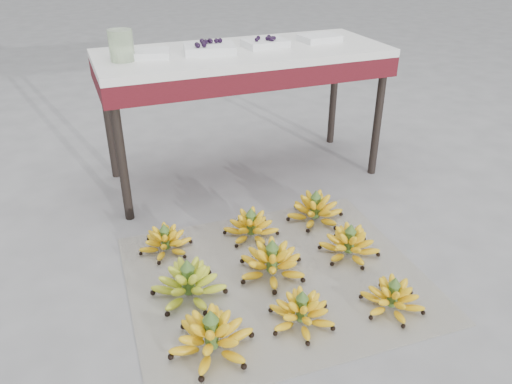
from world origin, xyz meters
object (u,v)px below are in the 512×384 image
object	(u,v)px
newspaper_mat	(276,277)
bunch_front_center	(301,312)
tray_left	(209,48)
tray_right	(265,43)
bunch_front_left	(212,337)
bunch_mid_left	(189,284)
bunch_front_right	(392,298)
vendor_table	(243,65)
bunch_mid_center	(272,263)
bunch_mid_right	(349,244)
bunch_back_right	(315,210)
bunch_back_center	(251,227)
glass_jar	(121,45)
tray_far_right	(320,38)
tray_far_left	(148,54)
bunch_back_left	(166,242)

from	to	relation	value
newspaper_mat	bunch_front_center	world-z (taller)	bunch_front_center
tray_left	tray_right	size ratio (longest dim) A/B	1.20
bunch_front_left	bunch_mid_left	world-z (taller)	bunch_front_left
bunch_front_right	vendor_table	size ratio (longest dim) A/B	0.17
bunch_front_left	bunch_mid_center	world-z (taller)	bunch_front_left
vendor_table	tray_right	bearing A→B (deg)	3.40
bunch_front_center	bunch_mid_center	distance (m)	0.32
newspaper_mat	bunch_front_right	distance (m)	0.50
tray_left	bunch_mid_right	bearing A→B (deg)	-69.62
bunch_front_right	bunch_back_right	xyz separation A→B (m)	(0.02, 0.71, 0.01)
bunch_front_left	tray_right	bearing A→B (deg)	68.44
bunch_back_center	bunch_back_right	distance (m)	0.36
bunch_mid_left	bunch_mid_right	distance (m)	0.76
glass_jar	bunch_mid_left	bearing A→B (deg)	-87.68
bunch_back_right	tray_far_right	xyz separation A→B (m)	(0.33, 0.67, 0.71)
tray_right	vendor_table	bearing A→B (deg)	-176.60
bunch_mid_left	tray_far_right	distance (m)	1.65
vendor_table	tray_far_right	world-z (taller)	tray_far_right
newspaper_mat	tray_right	world-z (taller)	tray_right
bunch_front_left	glass_jar	distance (m)	1.49
bunch_mid_center	bunch_back_right	bearing A→B (deg)	39.22
bunch_front_center	bunch_mid_left	distance (m)	0.48
vendor_table	tray_far_left	size ratio (longest dim) A/B	6.28
bunch_back_left	tray_left	xyz separation A→B (m)	(0.43, 0.61, 0.73)
bunch_mid_right	tray_far_right	distance (m)	1.27
tray_far_left	bunch_front_center	bearing A→B (deg)	-78.14
bunch_front_center	bunch_back_left	distance (m)	0.76
bunch_front_right	tray_right	world-z (taller)	tray_right
glass_jar	bunch_mid_right	bearing A→B (deg)	-49.61
bunch_front_left	bunch_mid_left	size ratio (longest dim) A/B	0.88
bunch_front_left	glass_jar	bearing A→B (deg)	99.61
newspaper_mat	bunch_mid_left	bearing A→B (deg)	177.80
bunch_front_right	vendor_table	distance (m)	1.49
vendor_table	bunch_back_left	bearing A→B (deg)	-134.66
newspaper_mat	bunch_mid_right	size ratio (longest dim) A/B	3.91
tray_far_left	tray_left	xyz separation A→B (m)	(0.32, -0.02, 0.01)
tray_far_right	bunch_mid_right	bearing A→B (deg)	-107.84
bunch_mid_left	bunch_back_right	world-z (taller)	bunch_mid_left
newspaper_mat	bunch_front_center	bearing A→B (deg)	-94.19
newspaper_mat	vendor_table	distance (m)	1.22
bunch_front_center	bunch_mid_left	world-z (taller)	bunch_mid_left
bunch_front_left	tray_right	xyz separation A→B (m)	(0.74, 1.31, 0.71)
bunch_front_left	bunch_mid_center	bearing A→B (deg)	49.14
bunch_mid_left	tray_far_left	xyz separation A→B (m)	(0.09, 0.99, 0.71)
bunch_front_right	bunch_back_left	xyz separation A→B (m)	(-0.76, 0.72, -0.00)
tray_far_left	vendor_table	bearing A→B (deg)	-0.31
bunch_front_center	tray_far_left	xyz separation A→B (m)	(-0.27, 1.30, 0.72)
tray_right	bunch_mid_right	bearing A→B (deg)	-88.59
bunch_front_right	tray_left	xyz separation A→B (m)	(-0.33, 1.33, 0.72)
bunch_front_left	tray_far_right	xyz separation A→B (m)	(1.08, 1.33, 0.71)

